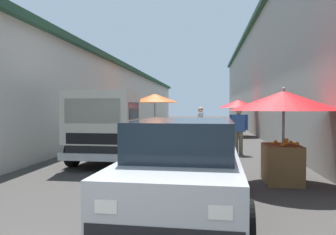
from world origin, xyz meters
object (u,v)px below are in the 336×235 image
Objects in this scene: fruit_stall_near_left at (238,107)px; hatchback_car at (184,165)px; vendor_in_shade at (239,128)px; parked_scooter at (228,132)px; vendor_by_crates at (201,123)px; fruit_stall_far_left at (155,104)px; delivery_truck at (111,128)px; fruit_stall_mid_lane at (283,114)px.

fruit_stall_near_left is 0.57× the size of hatchback_car.
vendor_in_shade reaches higher than hatchback_car.
vendor_in_shade is 0.97× the size of parked_scooter.
hatchback_car is 2.46× the size of vendor_in_shade.
vendor_by_crates is at bearing 145.11° from parked_scooter.
fruit_stall_far_left is at bearing 44.97° from vendor_by_crates.
parked_scooter is (10.67, -1.34, -0.29)m from hatchback_car.
fruit_stall_far_left reaches higher than delivery_truck.
hatchback_car is 10.75m from parked_scooter.
fruit_stall_mid_lane is 1.41× the size of parked_scooter.
hatchback_car is at bearing 137.37° from fruit_stall_mid_lane.
parked_scooter is at bearing -34.89° from vendor_by_crates.
delivery_truck reaches higher than vendor_in_shade.
fruit_stall_far_left is 1.45× the size of vendor_by_crates.
delivery_truck is at bearing 151.62° from vendor_by_crates.
vendor_in_shade is 4.21m from parked_scooter.
fruit_stall_near_left is 1.38× the size of vendor_by_crates.
fruit_stall_near_left is (11.68, -0.07, 0.13)m from fruit_stall_mid_lane.
fruit_stall_near_left is at bearing -13.20° from parked_scooter.
vendor_in_shade is at bearing -150.03° from vendor_by_crates.
fruit_stall_mid_lane is 4.91m from delivery_truck.
vendor_in_shade is (6.49, -1.46, 0.19)m from hatchback_car.
parked_scooter is at bearing -98.28° from fruit_stall_far_left.
vendor_in_shade is at bearing 175.13° from fruit_stall_near_left.
fruit_stall_mid_lane is at bearing -114.02° from delivery_truck.
parked_scooter is at bearing -30.28° from delivery_truck.
fruit_stall_mid_lane is 1.45× the size of vendor_in_shade.
fruit_stall_far_left is 0.48× the size of delivery_truck.
delivery_truck is 5.34m from vendor_by_crates.
delivery_truck is 7.54m from parked_scooter.
fruit_stall_mid_lane is 0.47× the size of delivery_truck.
delivery_truck reaches higher than parked_scooter.
delivery_truck is at bearing 65.98° from fruit_stall_mid_lane.
vendor_by_crates reaches higher than parked_scooter.
vendor_in_shade is at bearing -178.32° from parked_scooter.
parked_scooter is (6.49, -3.79, -0.59)m from delivery_truck.
parked_scooter is (8.48, 0.68, -1.06)m from fruit_stall_mid_lane.
fruit_stall_far_left is 11.45m from hatchback_car.
fruit_stall_mid_lane is 0.59× the size of hatchback_car.
fruit_stall_near_left is 14.06m from hatchback_car.
hatchback_car is at bearing -168.75° from fruit_stall_far_left.
fruit_stall_near_left is at bearing -21.84° from vendor_by_crates.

